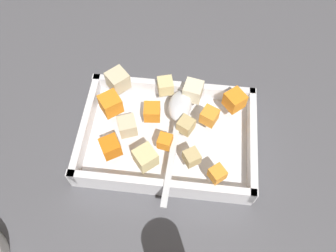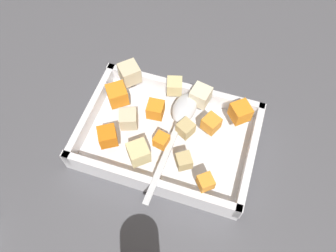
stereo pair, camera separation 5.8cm
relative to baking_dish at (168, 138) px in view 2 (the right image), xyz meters
The scene contains 17 objects.
ground_plane 0.02m from the baking_dish, 79.66° to the left, with size 4.00×4.00×0.00m, color #4C4C51.
baking_dish is the anchor object (origin of this frame).
carrot_chunk_rim_edge 0.05m from the baking_dish, 87.13° to the left, with size 0.02×0.02×0.02m, color orange.
carrot_chunk_far_left 0.12m from the baking_dish, 15.86° to the right, with size 0.03×0.03×0.03m, color orange.
carrot_chunk_under_handle 0.06m from the baking_dish, 37.09° to the right, with size 0.03×0.03×0.03m, color orange.
carrot_chunk_heap_side 0.12m from the baking_dish, 137.93° to the left, with size 0.02×0.02×0.02m, color orange.
carrot_chunk_mid_left 0.09m from the baking_dish, 159.49° to the right, with size 0.03×0.03×0.03m, color orange.
carrot_chunk_front_center 0.11m from the baking_dish, 30.43° to the left, with size 0.03×0.03×0.03m, color orange.
carrot_chunk_mid_right 0.14m from the baking_dish, 150.91° to the right, with size 0.03×0.03×0.03m, color orange.
potato_chunk_near_right 0.08m from the baking_dish, 129.28° to the left, with size 0.02×0.02×0.02m, color tan.
potato_chunk_far_right 0.09m from the baking_dish, 80.33° to the right, with size 0.03×0.03×0.03m, color #E0CC89.
potato_chunk_corner_sw 0.14m from the baking_dish, 38.87° to the right, with size 0.03×0.03×0.03m, color beige.
potato_chunk_heap_top 0.08m from the baking_dish, ahead, with size 0.03×0.03×0.03m, color beige.
potato_chunk_near_left 0.09m from the baking_dish, 65.81° to the left, with size 0.03×0.03×0.03m, color #E0CC89.
potato_chunk_back_center 0.10m from the baking_dish, 116.62° to the right, with size 0.03×0.03×0.03m, color beige.
potato_chunk_corner_se 0.05m from the baking_dish, behind, with size 0.02×0.02×0.02m, color tan.
serving_spoon 0.05m from the baking_dish, 118.06° to the right, with size 0.04×0.21×0.02m.
Camera 2 is at (-0.09, 0.26, 0.56)m, focal length 36.61 mm.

